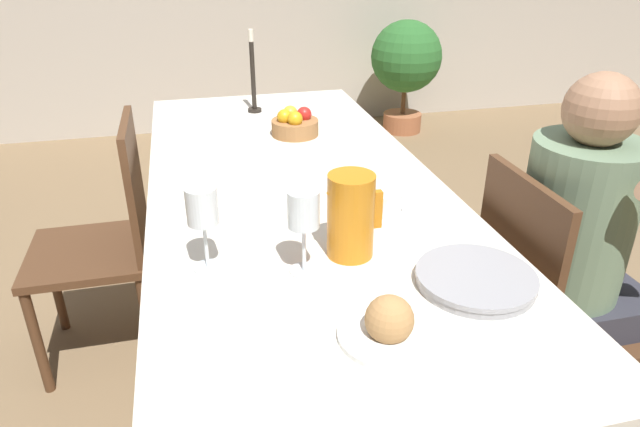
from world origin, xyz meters
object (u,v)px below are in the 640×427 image
Objects in this scene: person_seated at (582,243)px; wine_glass_juice at (303,214)px; chair_person_side at (544,311)px; red_pitcher at (351,215)px; teacup_near_person at (387,206)px; serving_tray at (476,279)px; wine_glass_water at (202,209)px; bread_plate at (389,325)px; fruit_bowl at (295,124)px; candlestick_tall at (253,80)px; chair_opposite at (107,238)px; potted_plant at (406,62)px.

person_seated reaches higher than wine_glass_juice.
chair_person_side is 0.72m from red_pitcher.
teacup_near_person is 0.39m from serving_tray.
teacup_near_person is (-0.53, 0.17, 0.10)m from person_seated.
wine_glass_water is (-0.35, 0.02, 0.05)m from red_pitcher.
fruit_bowl is at bearing 87.10° from bread_plate.
chair_person_side is 0.23m from person_seated.
candlestick_tall is at bearing 91.65° from bread_plate.
person_seated reaches higher than candlestick_tall.
red_pitcher is at bearing -87.19° from candlestick_tall.
person_seated reaches higher than red_pitcher.
fruit_bowl is at bearing 98.59° from teacup_near_person.
fruit_bowl is at bearing -77.02° from chair_opposite.
wine_glass_juice is at bearing 111.82° from bread_plate.
wine_glass_juice reaches higher than chair_person_side.
red_pitcher is at bearing -132.10° from teacup_near_person.
serving_tray is at bearing 26.87° from bread_plate.
bread_plate is 0.58× the size of candlestick_tall.
wine_glass_juice is 0.60× the size of candlestick_tall.
wine_glass_water is 1.03× the size of bread_plate.
chair_opposite is 1.32m from bread_plate.
red_pitcher is 0.78× the size of serving_tray.
chair_person_side reaches higher than serving_tray.
red_pitcher reaches higher than fruit_bowl.
wine_glass_juice is 1.54× the size of teacup_near_person.
teacup_near_person is at bearing -78.56° from candlestick_tall.
serving_tray is (0.93, -0.96, 0.29)m from chair_opposite.
chair_person_side is 1.00× the size of chair_opposite.
bread_plate is 1.62m from candlestick_tall.
red_pitcher is 0.15m from wine_glass_juice.
candlestick_tall is (0.06, 1.34, -0.01)m from wine_glass_juice.
wine_glass_water is at bearing 133.82° from bread_plate.
wine_glass_water reaches higher than potted_plant.
wine_glass_juice is 3.47m from potted_plant.
teacup_near_person is at bearing 47.90° from red_pitcher.
candlestick_tall reaches higher than chair_person_side.
person_seated reaches higher than wine_glass_water.
person_seated is 6.49× the size of fruit_bowl.
serving_tray is at bearing -80.33° from fruit_bowl.
wine_glass_water is 1.30m from candlestick_tall.
person_seated is 0.79m from bread_plate.
wine_glass_juice is 0.42m from serving_tray.
potted_plant is at bearing 71.02° from serving_tray.
fruit_bowl reaches higher than serving_tray.
person_seated is 1.13m from fruit_bowl.
wine_glass_water is 0.64m from serving_tray.
serving_tray is 0.78× the size of candlestick_tall.
teacup_near_person is 0.74× the size of fruit_bowl.
wine_glass_juice is 1.02× the size of bread_plate.
teacup_near_person is at bearing 70.75° from bread_plate.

